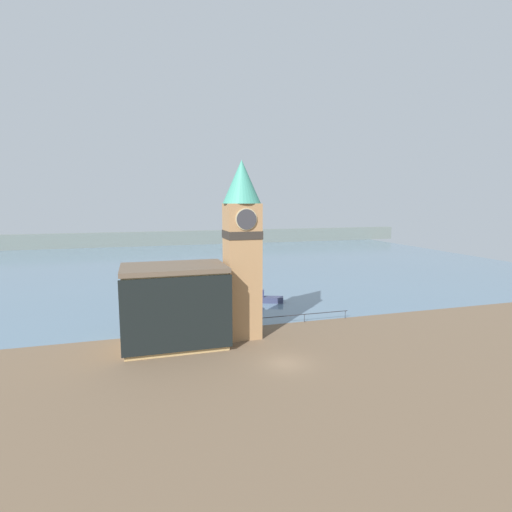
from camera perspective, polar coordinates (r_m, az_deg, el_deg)
The scene contains 8 objects.
ground_plane at distance 40.59m, azimuth 4.19°, elevation -15.05°, with size 160.00×160.00×0.00m, color brown.
water at distance 109.08m, azimuth -9.36°, elevation -0.60°, with size 160.00×120.00×0.00m.
far_shoreline at distance 148.30m, azimuth -11.35°, elevation 2.53°, with size 180.00×3.00×5.00m.
pier_railing at distance 53.28m, azimuth 6.95°, elevation -8.36°, with size 12.57×0.08×1.09m.
clock_tower at distance 45.75m, azimuth -2.00°, elevation 1.61°, with size 4.34×4.34×20.37m.
pier_building at distance 44.80m, azimuth -11.52°, elevation -6.95°, with size 11.22×7.42×8.89m.
boat_near at distance 63.02m, azimuth 0.61°, elevation -6.00°, with size 6.69×3.60×1.96m.
mooring_bollard_near at distance 48.75m, azimuth 0.75°, elevation -10.63°, with size 0.34×0.34×0.63m.
Camera 1 is at (-13.40, -34.93, 15.76)m, focal length 28.00 mm.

